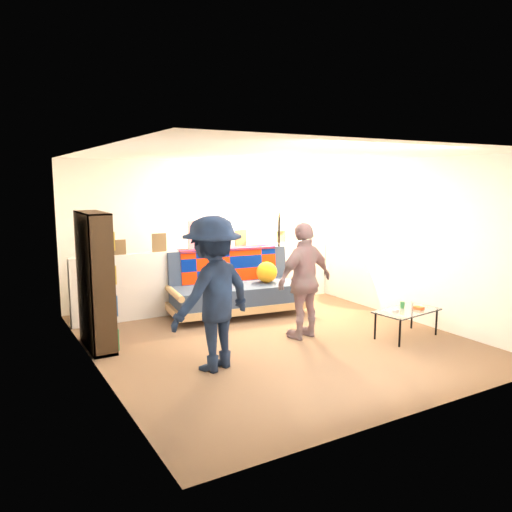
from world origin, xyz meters
The scene contains 10 objects.
ground centered at (0.00, 0.00, 0.00)m, with size 5.00×5.00×0.00m, color brown.
room_shell centered at (0.00, 0.47, 1.67)m, with size 4.60×5.05×2.45m.
half_wall_ledge centered at (0.00, 1.80, 0.50)m, with size 4.45×0.15×1.00m, color silver.
ledge_decor centered at (-0.23, 1.78, 1.18)m, with size 2.97×0.02×0.45m.
futon_sofa centered at (0.16, 1.31, 0.42)m, with size 2.18×1.23×0.89m.
bookshelf centered at (-2.08, 0.76, 0.79)m, with size 0.28×0.85×1.70m.
coffee_table centered at (1.58, -0.87, 0.35)m, with size 0.94×0.60×0.46m.
floor_lamp centered at (1.09, 1.54, 1.15)m, with size 0.35×0.29×1.62m.
person_left centered at (-1.12, -0.59, 0.85)m, with size 1.10×0.63×1.70m, color black.
person_right centered at (0.40, -0.19, 0.77)m, with size 0.90×0.38×1.54m, color #BE7B83.
Camera 1 is at (-3.37, -5.44, 2.09)m, focal length 35.00 mm.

